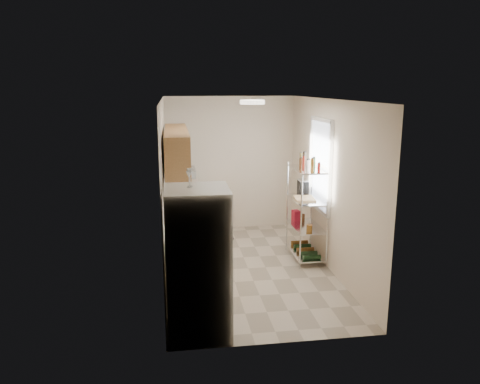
# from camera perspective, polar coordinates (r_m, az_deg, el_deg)

# --- Properties ---
(room) EXTENTS (2.52, 4.42, 2.62)m
(room) POSITION_cam_1_polar(r_m,az_deg,el_deg) (7.03, 1.04, 0.59)
(room) COLOR #BCAD98
(room) RESTS_ON ground
(counter_run) EXTENTS (0.63, 3.51, 0.90)m
(counter_run) POSITION_cam_1_polar(r_m,az_deg,el_deg) (7.58, -6.42, -5.20)
(counter_run) COLOR tan
(counter_run) RESTS_ON ground
(upper_cabinets) EXTENTS (0.33, 2.20, 0.72)m
(upper_cabinets) POSITION_cam_1_polar(r_m,az_deg,el_deg) (6.94, -7.73, 4.60)
(upper_cabinets) COLOR tan
(upper_cabinets) RESTS_ON room
(range_hood) EXTENTS (0.50, 0.60, 0.12)m
(range_hood) POSITION_cam_1_polar(r_m,az_deg,el_deg) (7.80, -7.31, 2.39)
(range_hood) COLOR #B7BABC
(range_hood) RESTS_ON room
(window) EXTENTS (0.06, 1.00, 1.46)m
(window) POSITION_cam_1_polar(r_m,az_deg,el_deg) (7.60, 9.78, 3.26)
(window) COLOR white
(window) RESTS_ON room
(bakers_rack) EXTENTS (0.45, 0.90, 1.73)m
(bakers_rack) POSITION_cam_1_polar(r_m,az_deg,el_deg) (7.57, 8.19, -0.13)
(bakers_rack) COLOR silver
(bakers_rack) RESTS_ON ground
(ceiling_dome) EXTENTS (0.34, 0.34, 0.05)m
(ceiling_dome) POSITION_cam_1_polar(r_m,az_deg,el_deg) (6.57, 1.52, 10.91)
(ceiling_dome) COLOR white
(ceiling_dome) RESTS_ON room
(refrigerator) EXTENTS (0.70, 0.70, 1.71)m
(refrigerator) POSITION_cam_1_polar(r_m,az_deg,el_deg) (5.32, -5.12, -8.56)
(refrigerator) COLOR silver
(refrigerator) RESTS_ON ground
(wine_glass_a) EXTENTS (0.07, 0.07, 0.20)m
(wine_glass_a) POSITION_cam_1_polar(r_m,az_deg,el_deg) (5.14, -6.12, 1.75)
(wine_glass_a) COLOR silver
(wine_glass_a) RESTS_ON refrigerator
(wine_glass_b) EXTENTS (0.06, 0.06, 0.18)m
(wine_glass_b) POSITION_cam_1_polar(r_m,az_deg,el_deg) (5.10, -6.23, 1.55)
(wine_glass_b) COLOR silver
(wine_glass_b) RESTS_ON refrigerator
(rice_cooker) EXTENTS (0.29, 0.29, 0.23)m
(rice_cooker) POSITION_cam_1_polar(r_m,az_deg,el_deg) (7.25, -7.12, -1.43)
(rice_cooker) COLOR white
(rice_cooker) RESTS_ON counter_run
(frying_pan_large) EXTENTS (0.35, 0.35, 0.05)m
(frying_pan_large) POSITION_cam_1_polar(r_m,az_deg,el_deg) (7.94, -7.16, -0.87)
(frying_pan_large) COLOR black
(frying_pan_large) RESTS_ON counter_run
(frying_pan_small) EXTENTS (0.29, 0.29, 0.04)m
(frying_pan_small) POSITION_cam_1_polar(r_m,az_deg,el_deg) (8.09, -6.65, -0.60)
(frying_pan_small) COLOR black
(frying_pan_small) RESTS_ON counter_run
(cutting_board) EXTENTS (0.35, 0.43, 0.03)m
(cutting_board) POSITION_cam_1_polar(r_m,az_deg,el_deg) (7.56, 7.87, -0.79)
(cutting_board) COLOR tan
(cutting_board) RESTS_ON bakers_rack
(espresso_machine) EXTENTS (0.16, 0.23, 0.26)m
(espresso_machine) POSITION_cam_1_polar(r_m,az_deg,el_deg) (7.84, 7.68, 0.57)
(espresso_machine) COLOR black
(espresso_machine) RESTS_ON bakers_rack
(storage_bag) EXTENTS (0.13, 0.16, 0.17)m
(storage_bag) POSITION_cam_1_polar(r_m,az_deg,el_deg) (7.97, 6.83, -2.85)
(storage_bag) COLOR maroon
(storage_bag) RESTS_ON bakers_rack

